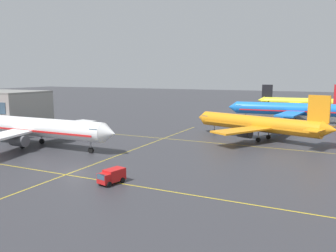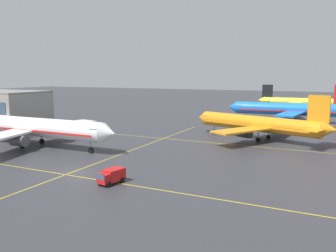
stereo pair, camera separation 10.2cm
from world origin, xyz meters
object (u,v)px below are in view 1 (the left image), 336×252
(airliner_front_gate, at_px, (37,127))
(service_truck_red_van, at_px, (112,176))
(airliner_far_left_stand, at_px, (300,102))
(airliner_second_row, at_px, (259,124))
(airliner_third_row, at_px, (290,109))

(airliner_front_gate, relative_size, service_truck_red_van, 9.13)
(airliner_far_left_stand, height_order, service_truck_red_van, airliner_far_left_stand)
(airliner_second_row, height_order, airliner_far_left_stand, airliner_second_row)
(airliner_far_left_stand, bearing_deg, airliner_second_row, -92.02)
(service_truck_red_van, bearing_deg, airliner_second_row, 74.30)
(airliner_third_row, height_order, service_truck_red_van, airliner_third_row)
(airliner_far_left_stand, xyz_separation_m, service_truck_red_van, (-14.92, -118.68, -2.65))
(airliner_front_gate, bearing_deg, airliner_second_row, 34.85)
(airliner_front_gate, bearing_deg, service_truck_red_van, -26.06)
(airliner_second_row, distance_m, service_truck_red_van, 45.45)
(airliner_second_row, height_order, airliner_third_row, airliner_third_row)
(airliner_far_left_stand, bearing_deg, service_truck_red_van, -97.17)
(airliner_front_gate, xyz_separation_m, service_truck_red_van, (29.63, -14.49, -3.11))
(airliner_third_row, bearing_deg, airliner_second_row, -94.61)
(airliner_second_row, bearing_deg, airliner_third_row, 85.39)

